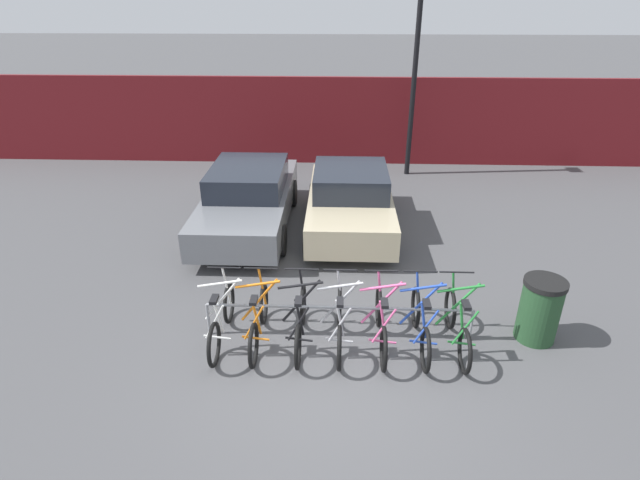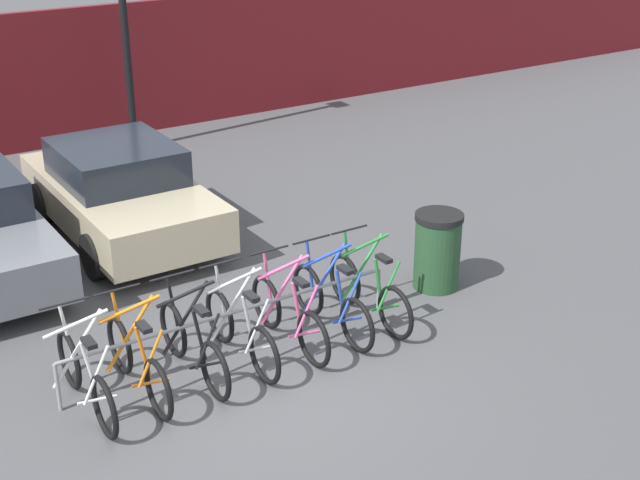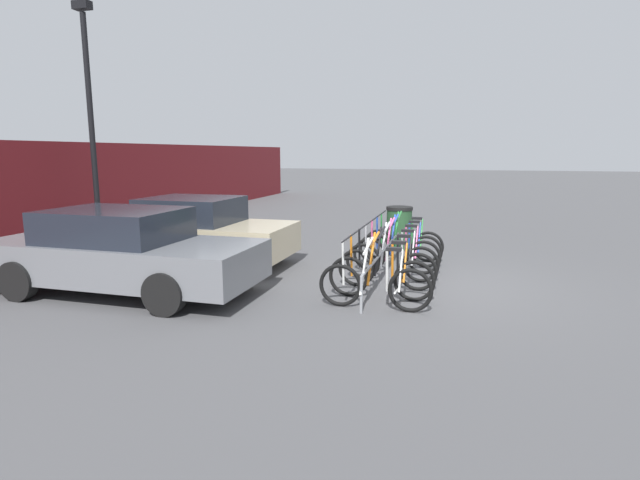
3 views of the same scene
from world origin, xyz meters
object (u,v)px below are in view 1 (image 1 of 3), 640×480
at_px(bicycle_black, 301,322).
at_px(bicycle_silver, 339,323).
at_px(bike_rack, 339,311).
at_px(lamp_post, 416,54).
at_px(bicycle_blue, 421,325).
at_px(car_grey, 249,198).
at_px(bicycle_pink, 381,324).
at_px(bicycle_white, 222,320).
at_px(car_beige, 350,201).
at_px(bicycle_green, 457,325).
at_px(trash_bin, 540,310).
at_px(bicycle_orange, 259,321).

distance_m(bicycle_black, bicycle_silver, 0.59).
height_order(bike_rack, lamp_post, lamp_post).
bearing_deg(bicycle_blue, bike_rack, 176.69).
bearing_deg(car_grey, bicycle_pink, -57.29).
bearing_deg(lamp_post, bicycle_white, -115.10).
distance_m(bicycle_silver, bicycle_pink, 0.62).
xyz_separation_m(bicycle_white, car_beige, (2.00, 4.10, 0.31)).
height_order(bicycle_blue, car_grey, car_grey).
relative_size(bicycle_black, bicycle_pink, 1.00).
bearing_deg(bike_rack, bicycle_white, -175.21).
xyz_separation_m(bicycle_black, bicycle_pink, (1.21, 0.00, 0.00)).
relative_size(bicycle_blue, lamp_post, 0.29).
distance_m(bicycle_pink, car_grey, 4.97).
height_order(bicycle_black, bicycle_silver, same).
xyz_separation_m(bike_rack, car_grey, (-2.04, 4.03, 0.20)).
height_order(bicycle_blue, car_beige, car_beige).
height_order(bicycle_green, lamp_post, lamp_post).
xyz_separation_m(bicycle_blue, bicycle_green, (0.55, 0.00, 0.00)).
height_order(car_grey, car_beige, same).
relative_size(bicycle_black, bicycle_blue, 1.00).
bearing_deg(car_beige, car_grey, 178.19).
distance_m(bicycle_black, lamp_post, 8.87).
relative_size(bicycle_black, trash_bin, 1.66).
xyz_separation_m(bicycle_silver, bicycle_pink, (0.62, 0.00, 0.00)).
relative_size(bike_rack, bicycle_black, 2.39).
bearing_deg(bicycle_orange, lamp_post, 67.43).
xyz_separation_m(bicycle_blue, lamp_post, (0.74, 7.97, 2.95)).
distance_m(bike_rack, bicycle_black, 0.60).
bearing_deg(bike_rack, bicycle_green, -4.79).
relative_size(bicycle_green, car_beige, 0.43).
distance_m(bicycle_green, car_beige, 4.40).
distance_m(bicycle_pink, bicycle_green, 1.13).
relative_size(bicycle_blue, car_beige, 0.43).
bearing_deg(bicycle_blue, car_beige, 107.32).
xyz_separation_m(bicycle_pink, car_beige, (-0.41, 4.10, 0.31)).
height_order(bike_rack, bicycle_pink, bicycle_pink).
height_order(bicycle_black, car_beige, car_beige).
xyz_separation_m(bicycle_silver, car_beige, (0.21, 4.10, 0.31)).
bearing_deg(bicycle_pink, bicycle_blue, -3.47).
relative_size(bicycle_white, bicycle_blue, 1.00).
distance_m(bicycle_white, bicycle_silver, 1.79).
bearing_deg(bicycle_orange, bike_rack, 6.13).
xyz_separation_m(bike_rack, bicycle_green, (1.77, -0.15, -0.11)).
height_order(bicycle_orange, bicycle_green, same).
bearing_deg(bicycle_silver, bicycle_white, 176.64).
height_order(bicycle_pink, trash_bin, bicycle_pink).
height_order(bicycle_silver, bicycle_green, same).
relative_size(bicycle_pink, bicycle_green, 1.00).
xyz_separation_m(bicycle_orange, car_beige, (1.43, 4.10, 0.31)).
relative_size(bicycle_silver, lamp_post, 0.29).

